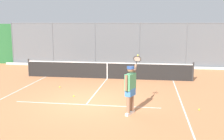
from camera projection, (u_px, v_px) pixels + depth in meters
ground_plane at (88, 102)px, 10.84m from camera, size 60.00×60.00×0.00m
court_line_markings at (84, 107)px, 10.22m from camera, size 7.61×9.32×0.01m
fence_backdrop at (118, 45)px, 20.12m from camera, size 19.58×1.37×3.25m
tennis_net at (107, 70)px, 15.37m from camera, size 9.79×0.09×1.07m
tennis_player at (130, 86)px, 9.24m from camera, size 0.53×1.41×2.02m
tennis_ball_mid_court at (199, 110)px, 9.79m from camera, size 0.07×0.07×0.07m
tennis_ball_near_baseline at (60, 87)px, 13.28m from camera, size 0.07×0.07×0.07m
tennis_ball_near_net at (74, 96)px, 11.61m from camera, size 0.07×0.07×0.07m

